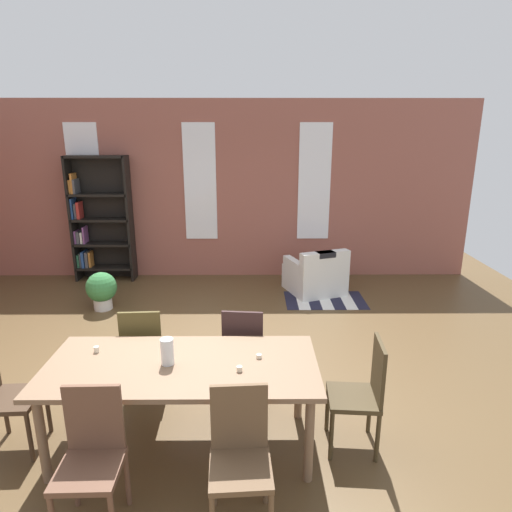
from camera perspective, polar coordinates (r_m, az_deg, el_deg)
name	(u,v)px	position (r m, az deg, el deg)	size (l,w,h in m)	color
ground_plane	(168,381)	(4.91, -11.35, -15.52)	(10.90, 10.90, 0.00)	brown
back_wall_brick	(201,191)	(7.79, -7.13, 8.35)	(9.39, 0.12, 3.04)	#9B584B
window_pane_0	(86,183)	(8.17, -21.16, 8.84)	(0.55, 0.02, 1.98)	white
window_pane_1	(200,182)	(7.70, -7.23, 9.40)	(0.55, 0.02, 1.98)	white
window_pane_2	(314,182)	(7.72, 7.55, 9.41)	(0.55, 0.02, 1.98)	white
dining_table	(182,372)	(3.67, -9.55, -14.58)	(2.15, 0.96, 0.76)	brown
vase_on_table	(167,351)	(3.60, -11.39, -12.00)	(0.10, 0.10, 0.21)	silver
tealight_candle_0	(239,369)	(3.48, -2.15, -14.36)	(0.04, 0.04, 0.04)	silver
tealight_candle_1	(259,356)	(3.65, 0.39, -12.82)	(0.04, 0.04, 0.03)	silver
tealight_candle_2	(96,349)	(3.97, -19.91, -11.27)	(0.04, 0.04, 0.05)	silver
dining_chair_near_left	(92,454)	(3.32, -20.46, -22.84)	(0.41, 0.41, 0.95)	brown
dining_chair_head_right	(363,391)	(3.82, 13.61, -16.62)	(0.43, 0.43, 0.95)	#43361F
dining_chair_far_right	(244,349)	(4.33, -1.58, -11.95)	(0.44, 0.44, 0.95)	#322020
dining_chair_head_left	(2,393)	(4.23, -29.96, -15.04)	(0.42, 0.42, 0.95)	#412E1F
dining_chair_near_right	(240,453)	(3.15, -2.08, -24.12)	(0.42, 0.42, 0.95)	brown
dining_chair_far_left	(144,350)	(4.45, -14.26, -11.64)	(0.42, 0.42, 0.95)	#4B4120
bookshelf_tall	(98,220)	(8.02, -19.72, 4.39)	(1.01, 0.31, 2.14)	black
armchair_white	(316,276)	(7.16, 7.73, -2.55)	(1.03, 1.03, 0.75)	white
potted_plant_by_shelf	(102,289)	(6.82, -19.32, -4.06)	(0.44, 0.44, 0.56)	silver
striped_rug	(325,300)	(6.94, 8.89, -5.64)	(1.22, 0.77, 0.01)	#1E1E33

